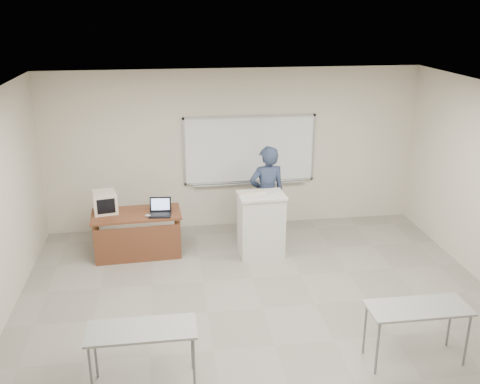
{
  "coord_description": "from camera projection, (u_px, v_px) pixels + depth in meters",
  "views": [
    {
      "loc": [
        -1.23,
        -5.6,
        4.09
      ],
      "look_at": [
        -0.13,
        2.2,
        1.3
      ],
      "focal_mm": 40.0,
      "sensor_mm": 36.0,
      "label": 1
    }
  ],
  "objects": [
    {
      "name": "instructor_desk",
      "position": [
        137.0,
        226.0,
        8.96
      ],
      "size": [
        1.49,
        0.74,
        0.75
      ],
      "rotation": [
        0.0,
        0.0,
        0.05
      ],
      "color": "maroon",
      "rests_on": "floor"
    },
    {
      "name": "student_desks",
      "position": [
        303.0,
        370.0,
        5.27
      ],
      "size": [
        4.4,
        2.2,
        0.73
      ],
      "color": "gray",
      "rests_on": "floor"
    },
    {
      "name": "presenter",
      "position": [
        267.0,
        195.0,
        9.41
      ],
      "size": [
        0.7,
        0.51,
        1.79
      ],
      "primitive_type": "imported",
      "rotation": [
        0.0,
        0.0,
        3.28
      ],
      "color": "black",
      "rests_on": "floor"
    },
    {
      "name": "crt_monitor",
      "position": [
        104.0,
        202.0,
        8.99
      ],
      "size": [
        0.39,
        0.44,
        0.37
      ],
      "rotation": [
        0.0,
        0.0,
        0.2
      ],
      "color": "beige",
      "rests_on": "instructor_desk"
    },
    {
      "name": "mouse",
      "position": [
        148.0,
        216.0,
        8.83
      ],
      "size": [
        0.12,
        0.09,
        0.04
      ],
      "primitive_type": "ellipsoid",
      "rotation": [
        0.0,
        0.0,
        0.26
      ],
      "color": "#96989D",
      "rests_on": "instructor_desk"
    },
    {
      "name": "floor",
      "position": [
        275.0,
        346.0,
        6.75
      ],
      "size": [
        7.0,
        8.0,
        0.01
      ],
      "primitive_type": "cube",
      "color": "gray",
      "rests_on": "ground"
    },
    {
      "name": "whiteboard",
      "position": [
        250.0,
        151.0,
        10.0
      ],
      "size": [
        2.48,
        0.1,
        1.31
      ],
      "color": "white",
      "rests_on": "floor"
    },
    {
      "name": "podium",
      "position": [
        261.0,
        224.0,
        9.05
      ],
      "size": [
        0.77,
        0.56,
        1.09
      ],
      "rotation": [
        0.0,
        0.0,
        0.04
      ],
      "color": "white",
      "rests_on": "floor"
    },
    {
      "name": "keyboard",
      "position": [
        252.0,
        192.0,
        8.92
      ],
      "size": [
        0.5,
        0.26,
        0.03
      ],
      "primitive_type": "cube",
      "rotation": [
        0.0,
        0.0,
        0.22
      ],
      "color": "beige",
      "rests_on": "podium"
    },
    {
      "name": "laptop",
      "position": [
        160.0,
        211.0,
        8.92
      ],
      "size": [
        0.36,
        0.33,
        0.26
      ],
      "rotation": [
        0.0,
        0.0,
        -0.08
      ],
      "color": "black",
      "rests_on": "instructor_desk"
    }
  ]
}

